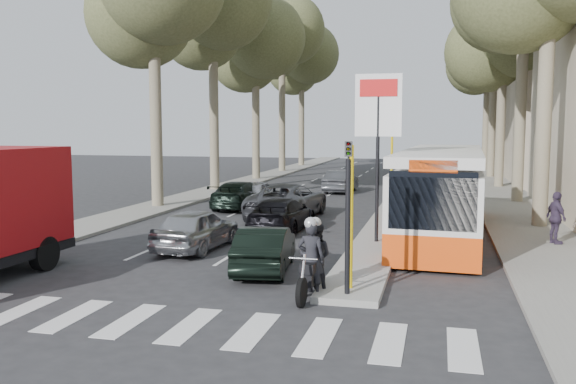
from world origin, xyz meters
name	(u,v)px	position (x,y,z in m)	size (l,w,h in m)	color
ground	(233,276)	(0.00, 0.00, 0.00)	(120.00, 120.00, 0.00)	#28282B
sidewalk_right	(495,189)	(8.60, 25.00, 0.06)	(3.20, 70.00, 0.12)	gray
median_left	(255,179)	(-8.00, 28.00, 0.06)	(2.40, 64.00, 0.12)	gray
traffic_island	(391,217)	(3.25, 11.00, 0.08)	(1.50, 26.00, 0.16)	gray
billboard	(378,133)	(3.25, 5.00, 3.70)	(1.50, 12.10, 5.60)	yellow
traffic_light_island	(348,191)	(3.25, -1.50, 2.49)	(0.16, 0.41, 3.60)	black
tree_l_b	(215,5)	(-7.97, 20.11, 11.07)	(7.40, 7.20, 14.88)	#6B604C
tree_l_c	(258,41)	(-7.77, 28.11, 10.04)	(7.40, 7.20, 13.71)	#6B604C
tree_l_d	(284,33)	(-7.87, 36.11, 11.76)	(7.40, 7.20, 15.66)	#6B604C
tree_l_e	(303,56)	(-7.97, 44.11, 10.73)	(7.40, 7.20, 14.49)	#6B604C
tree_r_c	(506,34)	(9.03, 26.11, 9.69)	(7.40, 7.20, 13.32)	#6B604C
tree_r_d	(497,30)	(9.13, 34.11, 11.07)	(7.40, 7.20, 14.88)	#6B604C
tree_r_e	(490,52)	(9.23, 42.11, 10.38)	(7.40, 7.20, 14.10)	#6B604C
silver_hatchback	(197,229)	(-2.26, 3.04, 0.67)	(1.59, 3.96, 1.35)	#A4A6AC
dark_hatchback	(265,249)	(0.66, 0.78, 0.62)	(1.30, 3.74, 1.23)	black
queue_car_a	(288,201)	(-1.10, 10.38, 0.74)	(2.47, 5.36, 1.49)	#48494F
queue_car_b	(281,215)	(-0.50, 7.00, 0.63)	(1.77, 4.36, 1.27)	black
queue_car_c	(256,193)	(-3.50, 13.60, 0.66)	(1.56, 3.89, 1.32)	#A5A7AD
queue_car_d	(341,181)	(-0.50, 21.13, 0.65)	(1.38, 3.95, 1.30)	#47494E
queue_car_e	(240,195)	(-4.00, 12.65, 0.66)	(1.85, 4.56, 1.32)	black
city_bus	(442,190)	(5.33, 7.34, 1.66)	(3.16, 12.03, 3.14)	#F34A0D
motorcycle	(313,259)	(2.41, -1.26, 0.85)	(0.81, 2.21, 1.88)	black
pedestrian_near	(556,218)	(8.92, 6.19, 0.97)	(1.00, 0.49, 1.71)	#40334D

